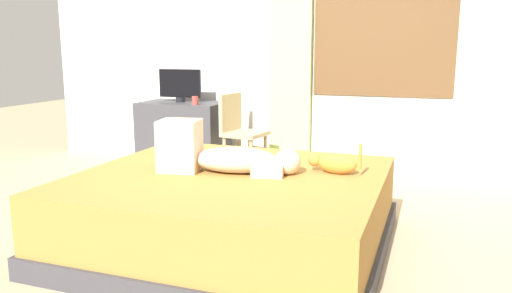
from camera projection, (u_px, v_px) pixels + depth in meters
The scene contains 10 objects.
ground_plane at pixel (235, 244), 3.40m from camera, with size 16.00×16.00×0.00m, color tan.
back_wall_with_window at pixel (317, 34), 5.17m from camera, with size 6.40×0.14×2.90m.
bed at pixel (232, 211), 3.32m from camera, with size 1.98×1.83×0.50m.
person_lying at pixel (221, 155), 3.30m from camera, with size 0.94×0.41×0.34m.
cat at pixel (334, 163), 3.26m from camera, with size 0.36×0.14×0.21m.
desk at pixel (184, 136), 5.46m from camera, with size 0.90×0.56×0.74m.
tv_monitor at pixel (180, 85), 5.37m from camera, with size 0.48×0.10×0.35m.
cup at pixel (195, 101), 5.12m from camera, with size 0.07×0.07×0.09m, color #B23D38.
chair_by_desk at pixel (239, 129), 5.07m from camera, with size 0.43×0.43×0.86m.
curtain_left at pixel (291, 59), 5.19m from camera, with size 0.44×0.06×2.39m, color #ADCC75.
Camera 1 is at (1.23, -2.97, 1.30)m, focal length 35.17 mm.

